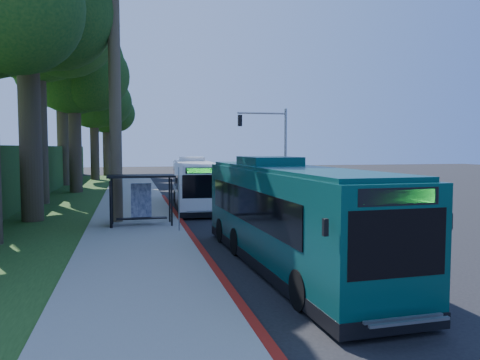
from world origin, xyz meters
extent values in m
plane|color=black|center=(0.00, 0.00, 0.00)|extent=(140.00, 140.00, 0.00)
cube|color=gray|center=(-7.30, 0.00, 0.06)|extent=(4.50, 70.00, 0.12)
cube|color=maroon|center=(-5.00, -4.00, 0.07)|extent=(0.25, 30.00, 0.13)
cube|color=#234719|center=(-13.00, 5.00, 0.03)|extent=(8.00, 70.00, 0.06)
cube|color=black|center=(-7.00, -3.00, 2.50)|extent=(3.20, 1.50, 0.10)
cube|color=black|center=(-8.45, -3.00, 1.20)|extent=(0.06, 1.30, 2.20)
cube|color=navy|center=(-7.00, -2.30, 1.25)|extent=(1.00, 0.12, 1.70)
cube|color=black|center=(-7.00, -3.10, 0.45)|extent=(2.40, 0.40, 0.06)
cube|color=black|center=(-8.40, -2.40, 1.20)|extent=(0.08, 0.08, 2.40)
cube|color=black|center=(-5.60, -2.40, 1.20)|extent=(0.08, 0.08, 2.40)
cube|color=black|center=(-8.40, -3.60, 1.20)|extent=(0.08, 0.08, 2.40)
cube|color=black|center=(-5.60, -3.60, 1.20)|extent=(0.08, 0.08, 2.40)
cylinder|color=gray|center=(-5.40, -5.00, 1.50)|extent=(0.06, 0.06, 3.00)
cube|color=white|center=(-5.40, -5.00, 2.90)|extent=(0.35, 0.04, 0.55)
cylinder|color=gray|center=(4.80, 10.00, 3.50)|extent=(0.20, 0.20, 7.00)
cylinder|color=gray|center=(2.80, 10.00, 6.60)|extent=(4.00, 0.14, 0.14)
cube|color=black|center=(1.00, 10.00, 6.00)|extent=(0.30, 0.30, 0.90)
cube|color=black|center=(4.55, 10.00, 2.60)|extent=(0.25, 0.25, 0.35)
cylinder|color=#4C3F2D|center=(-8.20, -1.50, 6.50)|extent=(0.60, 0.60, 13.00)
cylinder|color=#382B1E|center=(-12.50, 0.00, 5.25)|extent=(1.10, 1.10, 10.50)
sphere|color=#103A13|center=(-10.90, -1.20, 10.50)|extent=(5.60, 5.60, 5.60)
sphere|color=#103A13|center=(-13.90, 1.40, 10.80)|extent=(5.20, 5.20, 5.20)
cylinder|color=#382B1E|center=(-13.50, 8.00, 5.95)|extent=(1.18, 1.18, 11.90)
sphere|color=#103A13|center=(-13.50, 8.00, 13.26)|extent=(10.00, 10.00, 10.00)
sphere|color=#103A13|center=(-11.50, 6.50, 11.90)|extent=(7.00, 7.00, 7.00)
sphere|color=#103A13|center=(-15.25, 9.75, 12.24)|extent=(6.50, 6.50, 6.50)
cylinder|color=#382B1E|center=(-12.00, 16.00, 4.90)|extent=(1.06, 1.06, 9.80)
sphere|color=#103A13|center=(-12.00, 16.00, 10.92)|extent=(8.40, 8.40, 8.40)
sphere|color=#103A13|center=(-10.32, 14.74, 9.80)|extent=(5.88, 5.88, 5.88)
sphere|color=#103A13|center=(-13.47, 17.47, 10.08)|extent=(5.46, 5.46, 5.46)
cylinder|color=#382B1E|center=(-14.00, 24.00, 5.60)|extent=(1.14, 1.14, 11.20)
sphere|color=#103A13|center=(-14.00, 24.00, 12.48)|extent=(9.60, 9.60, 9.60)
sphere|color=#103A13|center=(-12.08, 22.56, 11.20)|extent=(6.72, 6.72, 6.72)
sphere|color=#103A13|center=(-15.68, 25.68, 11.52)|extent=(6.24, 6.24, 6.24)
cylinder|color=#382B1E|center=(-11.50, 32.00, 4.55)|extent=(1.02, 1.02, 9.10)
sphere|color=#103A13|center=(-11.50, 32.00, 10.14)|extent=(8.00, 8.00, 8.00)
sphere|color=#103A13|center=(-9.90, 30.80, 9.10)|extent=(5.60, 5.60, 5.60)
sphere|color=#103A13|center=(-12.90, 33.40, 9.36)|extent=(5.20, 5.20, 5.20)
cylinder|color=#382B1E|center=(-10.50, 40.00, 4.20)|extent=(0.98, 0.98, 8.40)
sphere|color=#103A13|center=(-10.50, 40.00, 9.36)|extent=(7.00, 7.00, 7.00)
sphere|color=#103A13|center=(-9.10, 38.95, 8.40)|extent=(4.90, 4.90, 4.90)
sphere|color=#103A13|center=(-11.72, 41.23, 8.64)|extent=(4.55, 4.55, 4.55)
sphere|color=#103A13|center=(-11.56, -7.08, 9.10)|extent=(5.04, 5.04, 5.04)
cube|color=silver|center=(-3.50, 4.00, 1.60)|extent=(2.95, 10.91, 2.56)
cube|color=black|center=(-3.50, 4.00, 0.27)|extent=(2.98, 10.96, 0.31)
cube|color=black|center=(-3.48, 4.45, 1.84)|extent=(2.86, 8.54, 0.99)
cube|color=black|center=(-3.83, -1.34, 1.80)|extent=(2.02, 0.23, 1.26)
cube|color=black|center=(-3.18, 9.34, 1.89)|extent=(1.84, 0.22, 0.90)
cube|color=#19E533|center=(-3.83, -1.35, 2.65)|extent=(1.49, 0.18, 0.25)
cube|color=silver|center=(-3.50, 4.00, 2.92)|extent=(2.73, 10.36, 0.11)
cube|color=silver|center=(-3.39, 5.79, 3.07)|extent=(1.74, 2.34, 0.31)
cylinder|color=black|center=(-4.75, 0.62, 0.45)|extent=(0.32, 0.91, 0.90)
cylinder|color=black|center=(-2.68, 0.49, 0.45)|extent=(0.32, 0.91, 0.90)
cylinder|color=black|center=(-4.29, 8.15, 0.45)|extent=(0.32, 0.91, 0.90)
cylinder|color=black|center=(-2.22, 8.03, 0.45)|extent=(0.32, 0.91, 0.90)
cube|color=#0A3836|center=(-2.60, -11.94, 1.75)|extent=(2.93, 11.94, 2.82)
cube|color=black|center=(-2.60, -11.94, 0.30)|extent=(2.96, 12.00, 0.35)
cube|color=black|center=(-2.62, -11.44, 2.03)|extent=(2.90, 9.33, 1.09)
cube|color=black|center=(-2.39, -17.81, 1.98)|extent=(2.22, 0.20, 1.38)
cube|color=black|center=(-2.81, -6.06, 2.08)|extent=(2.02, 0.19, 0.99)
cube|color=#19E533|center=(-2.39, -17.82, 2.92)|extent=(1.64, 0.16, 0.28)
cube|color=#0A3836|center=(-2.60, -11.94, 3.21)|extent=(2.71, 11.34, 0.12)
cube|color=#0A3836|center=(-2.67, -9.96, 3.38)|extent=(1.85, 2.53, 0.35)
cylinder|color=black|center=(-3.61, -15.77, 0.49)|extent=(0.33, 1.00, 0.99)
cylinder|color=black|center=(-1.33, -15.69, 0.49)|extent=(0.33, 1.00, 0.99)
cylinder|color=black|center=(-3.90, -7.47, 0.49)|extent=(0.33, 1.00, 0.99)
cylinder|color=black|center=(-1.62, -7.39, 0.49)|extent=(0.33, 1.00, 0.99)
imported|color=silver|center=(1.01, 4.40, 0.77)|extent=(3.79, 6.02, 1.55)
camera|label=1|loc=(-7.56, -26.05, 3.89)|focal=35.00mm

